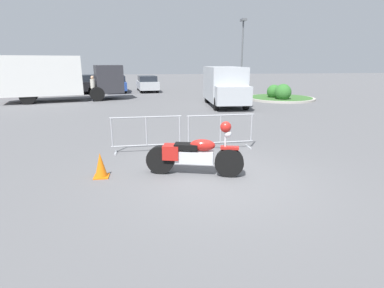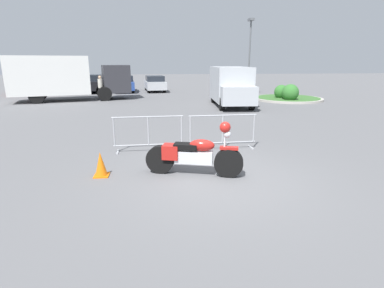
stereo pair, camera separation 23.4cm
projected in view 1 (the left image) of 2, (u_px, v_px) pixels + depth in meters
The scene contains 15 objects.
ground_plane at pixel (216, 179), 6.93m from camera, with size 120.00×120.00×0.00m, color #5B5B5E.
motorcycle at pixel (194, 155), 7.04m from camera, with size 2.28×0.80×1.31m.
crowd_barrier_near at pixel (147, 134), 8.86m from camera, with size 2.09×0.50×1.07m.
crowd_barrier_far at pixel (220, 131), 9.17m from camera, with size 2.09×0.50×1.07m.
box_truck at pixel (56, 77), 20.00m from camera, with size 8.01×4.01×2.98m.
delivery_van at pixel (225, 85), 18.15m from camera, with size 2.16×5.07×2.31m.
parked_car_red at pixel (15, 86), 24.92m from camera, with size 2.07×4.15×1.35m.
parked_car_tan at pixel (51, 84), 25.87m from camera, with size 2.17×4.35×1.42m.
parked_car_black at pixel (84, 83), 26.09m from camera, with size 2.33×4.67×1.52m.
parked_car_blue at pixel (116, 84), 26.47m from camera, with size 2.18×4.37×1.43m.
parked_car_silver at pixel (147, 84), 27.00m from camera, with size 2.12×4.26×1.39m.
pedestrian at pixel (93, 87), 20.47m from camera, with size 0.40×0.40×1.69m.
planter_island at pixel (280, 96), 21.15m from camera, with size 4.79×4.79×1.17m.
traffic_cone at pixel (101, 165), 6.94m from camera, with size 0.34×0.34×0.59m.
street_lamp at pixel (242, 47), 22.66m from camera, with size 0.36×0.70×5.68m.
Camera 1 is at (-1.47, -6.32, 2.61)m, focal length 28.00 mm.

